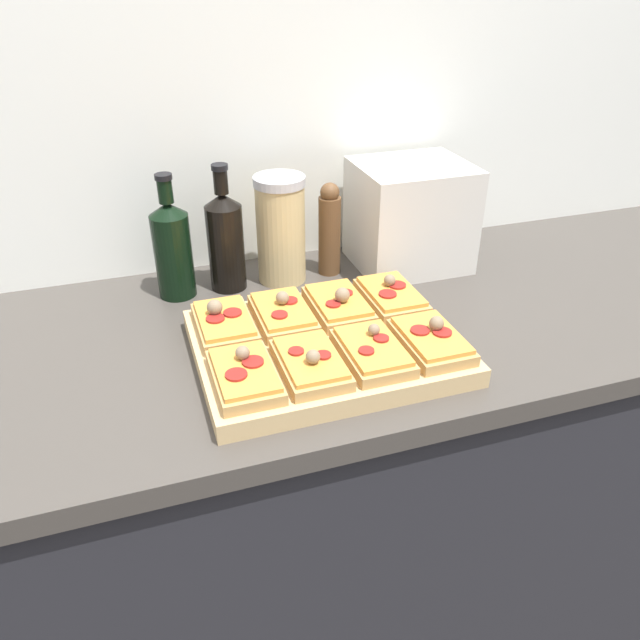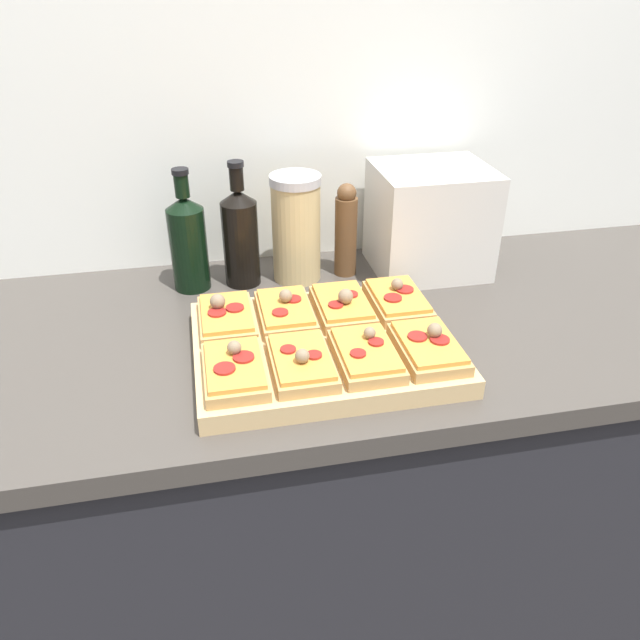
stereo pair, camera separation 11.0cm
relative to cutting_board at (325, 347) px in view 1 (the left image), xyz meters
name	(u,v)px [view 1 (the left image)]	position (x,y,z in m)	size (l,w,h in m)	color
wall_back	(224,111)	(-0.07, 0.46, 0.31)	(6.00, 0.06, 2.50)	silver
kitchen_counter	(281,505)	(-0.07, 0.11, -0.48)	(2.63, 0.67, 0.92)	#232328
cutting_board	(325,347)	(0.00, 0.00, 0.00)	(0.45, 0.35, 0.03)	tan
pizza_slice_back_left	(224,322)	(-0.16, 0.08, 0.03)	(0.10, 0.16, 0.06)	tan
pizza_slice_back_midleft	(283,313)	(-0.05, 0.08, 0.03)	(0.10, 0.16, 0.05)	tan
pizza_slice_back_midright	(339,304)	(0.05, 0.08, 0.03)	(0.10, 0.16, 0.06)	tan
pizza_slice_back_right	(391,296)	(0.16, 0.08, 0.03)	(0.10, 0.16, 0.05)	tan
pizza_slice_front_left	(245,375)	(-0.16, -0.08, 0.03)	(0.10, 0.16, 0.05)	tan
pizza_slice_front_midleft	(311,363)	(-0.05, -0.08, 0.03)	(0.10, 0.16, 0.05)	tan
pizza_slice_front_midright	(372,351)	(0.05, -0.08, 0.03)	(0.10, 0.16, 0.05)	tan
pizza_slice_front_right	(431,340)	(0.16, -0.08, 0.03)	(0.10, 0.16, 0.05)	tan
olive_oil_bottle	(173,248)	(-0.22, 0.31, 0.09)	(0.08, 0.08, 0.26)	black
wine_bottle	(225,239)	(-0.11, 0.31, 0.09)	(0.07, 0.07, 0.26)	black
grain_jar_tall	(281,230)	(0.01, 0.31, 0.10)	(0.11, 0.11, 0.23)	tan
pepper_mill	(330,230)	(0.11, 0.31, 0.08)	(0.05, 0.05, 0.20)	brown
toaster_oven	(410,215)	(0.30, 0.30, 0.10)	(0.26, 0.21, 0.23)	beige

